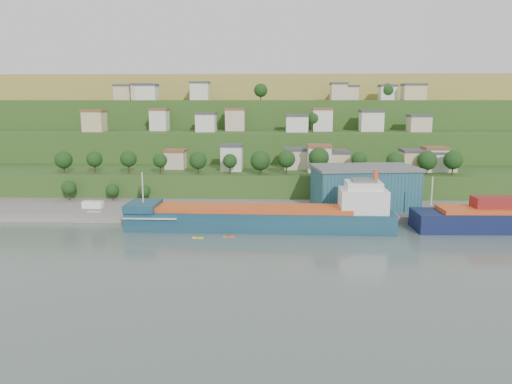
{
  "coord_description": "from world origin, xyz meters",
  "views": [
    {
      "loc": [
        6.13,
        -124.43,
        34.29
      ],
      "look_at": [
        0.86,
        15.0,
        8.99
      ],
      "focal_mm": 35.0,
      "sensor_mm": 36.0,
      "label": 1
    }
  ],
  "objects_px": {
    "cargo_ship_near": "(268,219)",
    "warehouse": "(364,187)",
    "kayak_orange": "(229,236)",
    "caravan": "(93,206)"
  },
  "relations": [
    {
      "from": "caravan",
      "to": "kayak_orange",
      "type": "bearing_deg",
      "value": -24.7
    },
    {
      "from": "cargo_ship_near",
      "to": "caravan",
      "type": "distance_m",
      "value": 56.8
    },
    {
      "from": "kayak_orange",
      "to": "caravan",
      "type": "bearing_deg",
      "value": 141.99
    },
    {
      "from": "warehouse",
      "to": "caravan",
      "type": "bearing_deg",
      "value": 175.64
    },
    {
      "from": "cargo_ship_near",
      "to": "warehouse",
      "type": "xyz_separation_m",
      "value": [
        29.24,
        20.63,
        5.48
      ]
    },
    {
      "from": "warehouse",
      "to": "kayak_orange",
      "type": "relative_size",
      "value": 9.87
    },
    {
      "from": "caravan",
      "to": "kayak_orange",
      "type": "height_order",
      "value": "caravan"
    },
    {
      "from": "cargo_ship_near",
      "to": "kayak_orange",
      "type": "height_order",
      "value": "cargo_ship_near"
    },
    {
      "from": "cargo_ship_near",
      "to": "caravan",
      "type": "bearing_deg",
      "value": 164.54
    },
    {
      "from": "cargo_ship_near",
      "to": "warehouse",
      "type": "bearing_deg",
      "value": 36.43
    }
  ]
}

